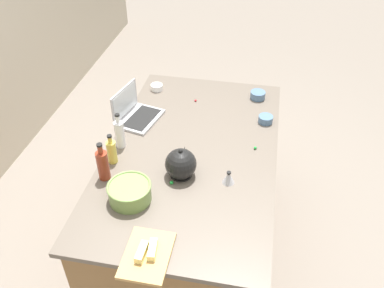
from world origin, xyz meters
The scene contains 19 objects.
ground_plane centered at (0.00, 0.00, 0.00)m, with size 12.00×12.00×0.00m, color slate.
island_counter centered at (0.00, 0.00, 0.45)m, with size 1.76×1.03×0.90m.
laptop centered at (0.26, 0.44, 0.95)m, with size 0.35×0.29×0.22m.
mixing_bowl_large centered at (-0.47, 0.25, 0.95)m, with size 0.24×0.24×0.10m.
bottle_soy centered at (-0.33, 0.44, 1.00)m, with size 0.07×0.07×0.24m.
bottle_vinegar centered at (-0.04, 0.44, 1.00)m, with size 0.06×0.06×0.24m.
bottle_oil centered at (-0.19, 0.44, 0.98)m, with size 0.06×0.06×0.20m.
kettle centered at (-0.23, 0.02, 0.98)m, with size 0.21×0.18×0.20m.
cutting_board centered at (-0.81, 0.06, 0.91)m, with size 0.29×0.21×0.02m, color tan.
butter_stick_left centered at (-0.79, 0.03, 0.94)m, with size 0.11×0.04×0.04m, color #F4E58C.
butter_stick_right centered at (-0.81, 0.08, 0.94)m, with size 0.11×0.04×0.04m, color #F4E58C.
ramekin_small centered at (0.39, -0.43, 0.92)m, with size 0.10×0.10×0.05m, color slate.
ramekin_medium centered at (0.66, 0.40, 0.92)m, with size 0.09×0.09×0.04m, color white.
ramekin_wide centered at (0.68, -0.36, 0.93)m, with size 0.11×0.11×0.05m, color slate.
kitchen_timer centered at (-0.24, -0.25, 0.94)m, with size 0.07×0.07×0.08m.
candy_0 centered at (-0.31, 0.06, 0.91)m, with size 0.02×0.02×0.02m, color green.
candy_1 centered at (0.55, 0.08, 0.91)m, with size 0.02×0.02×0.02m, color red.
candy_2 centered at (0.09, -0.38, 0.91)m, with size 0.02×0.02×0.02m, color green.
candy_3 centered at (-0.17, 0.05, 0.91)m, with size 0.01×0.01×0.01m, color #CC3399.
Camera 1 is at (-1.90, -0.37, 2.49)m, focal length 37.90 mm.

